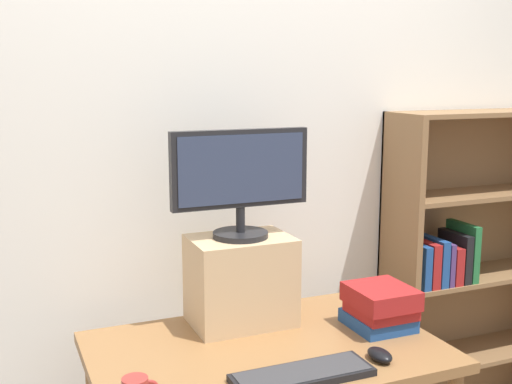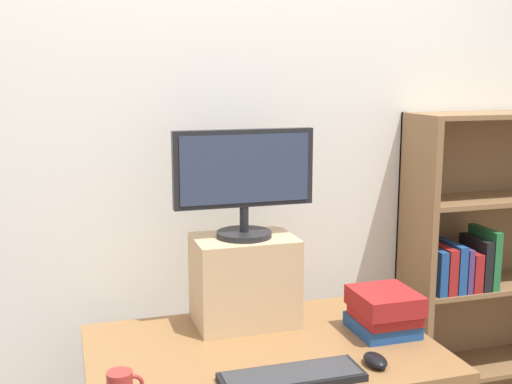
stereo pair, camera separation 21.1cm
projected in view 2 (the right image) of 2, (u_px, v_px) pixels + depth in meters
back_wall at (222, 168)px, 2.54m from camera, size 7.00×0.08×2.60m
desk at (263, 373)px, 2.14m from camera, size 1.15×0.74×0.78m
bookshelf_unit at (490, 280)px, 2.83m from camera, size 0.89×0.28×1.51m
riser_box at (245, 280)px, 2.31m from camera, size 0.36×0.26×0.32m
computer_monitor at (245, 177)px, 2.24m from camera, size 0.50×0.20×0.38m
keyboard at (292, 377)px, 1.89m from camera, size 0.43×0.14×0.02m
computer_mouse at (375, 360)px, 1.98m from camera, size 0.06×0.10×0.04m
book_stack at (384, 312)px, 2.22m from camera, size 0.21×0.23×0.15m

